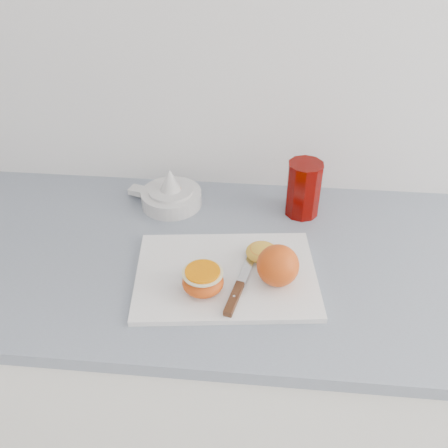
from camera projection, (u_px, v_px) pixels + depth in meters
name	position (u px, v px, depth m)	size (l,w,h in m)	color
counter	(262.00, 380.00, 1.37)	(2.51, 0.64, 0.89)	white
cutting_board	(226.00, 275.00, 1.05)	(0.38, 0.27, 0.01)	white
whole_orange	(278.00, 266.00, 1.00)	(0.09, 0.09, 0.09)	#CC4E12
half_orange	(203.00, 281.00, 0.99)	(0.08, 0.08, 0.05)	#CC4E12
squeezed_shell	(262.00, 252.00, 1.08)	(0.07, 0.07, 0.03)	gold
paring_knife	(237.00, 292.00, 0.99)	(0.06, 0.21, 0.01)	#472510
citrus_juicer	(171.00, 195.00, 1.26)	(0.19, 0.15, 0.10)	white
red_tumbler	(303.00, 191.00, 1.21)	(0.09, 0.09, 0.14)	#5E0300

